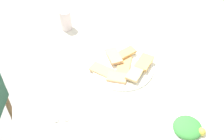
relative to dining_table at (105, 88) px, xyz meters
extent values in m
cube|color=silver|center=(0.00, 0.00, 0.06)|extent=(1.18, 0.88, 0.02)
cylinder|color=#495252|center=(0.53, -0.38, -0.30)|extent=(0.04, 0.04, 0.70)
cylinder|color=#495252|center=(0.53, 0.38, -0.30)|extent=(0.04, 0.04, 0.70)
cylinder|color=#977148|center=(0.27, 0.56, -0.46)|extent=(0.03, 0.03, 0.39)
cylinder|color=white|center=(0.05, -0.11, 0.08)|extent=(0.31, 0.31, 0.01)
cube|color=#E9C587|center=(-0.02, -0.15, 0.11)|extent=(0.13, 0.13, 0.01)
cube|color=#E7A261|center=(0.05, -0.11, 0.09)|extent=(0.15, 0.11, 0.01)
cube|color=tan|center=(0.12, -0.14, 0.11)|extent=(0.09, 0.11, 0.01)
cube|color=tan|center=(0.11, -0.07, 0.11)|extent=(0.12, 0.07, 0.01)
cube|color=tan|center=(0.04, 0.00, 0.09)|extent=(0.13, 0.14, 0.01)
cube|color=#EAAF75|center=(-0.02, -0.06, 0.09)|extent=(0.09, 0.11, 0.01)
cube|color=#E8B163|center=(0.03, -0.21, 0.11)|extent=(0.12, 0.12, 0.01)
cylinder|color=white|center=(-0.36, -0.28, 0.08)|extent=(0.22, 0.22, 0.01)
ellipsoid|color=green|center=(-0.36, -0.28, 0.10)|extent=(0.17, 0.17, 0.04)
sphere|color=#DED54B|center=(-0.39, -0.33, 0.10)|extent=(0.03, 0.03, 0.03)
cylinder|color=silver|center=(0.41, 0.13, 0.14)|extent=(0.08, 0.08, 0.12)
cube|color=white|center=(-0.13, 0.21, 0.08)|extent=(0.16, 0.16, 0.00)
cube|color=silver|center=(-0.13, 0.19, 0.08)|extent=(0.16, 0.06, 0.00)
cube|color=silver|center=(-0.13, 0.22, 0.08)|extent=(0.16, 0.07, 0.00)
camera|label=1|loc=(-0.97, 0.17, 1.21)|focal=49.38mm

